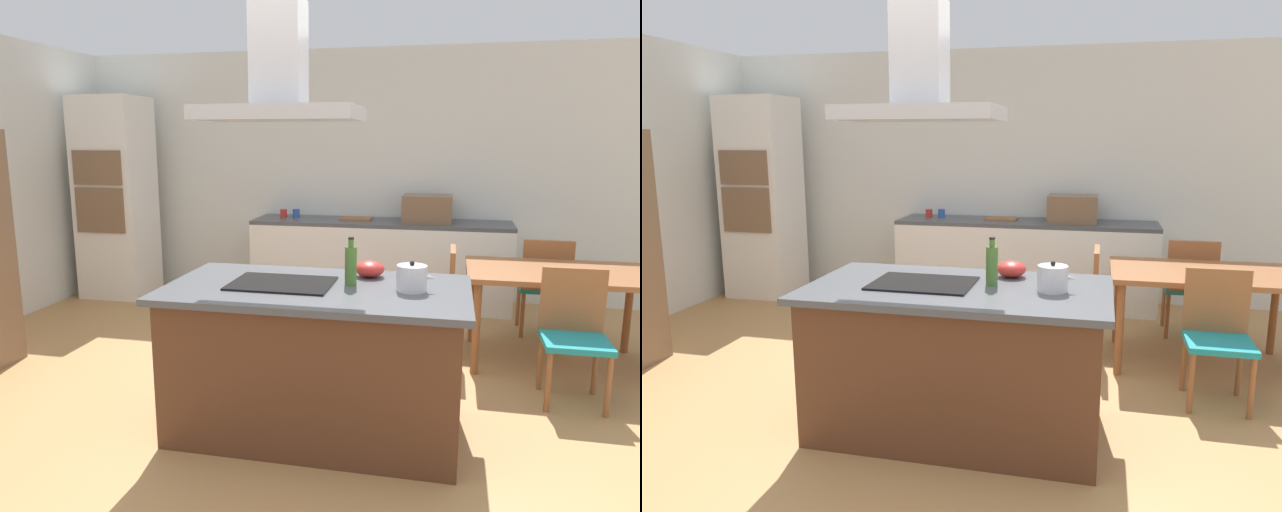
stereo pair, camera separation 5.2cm
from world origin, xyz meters
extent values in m
plane|color=tan|center=(0.00, 1.50, 0.00)|extent=(16.00, 16.00, 0.00)
cube|color=silver|center=(0.00, 3.25, 1.35)|extent=(7.20, 0.10, 2.70)
cube|color=#59331E|center=(0.00, 0.00, 0.43)|extent=(1.67, 0.89, 0.86)
cube|color=#4C4F54|center=(0.00, 0.00, 0.88)|extent=(1.77, 0.99, 0.04)
cube|color=black|center=(-0.21, 0.00, 0.91)|extent=(0.60, 0.44, 0.01)
cylinder|color=silver|center=(0.55, 0.01, 0.97)|extent=(0.17, 0.17, 0.15)
sphere|color=black|center=(0.55, 0.01, 1.06)|extent=(0.03, 0.03, 0.03)
cone|color=silver|center=(0.66, 0.01, 0.98)|extent=(0.06, 0.03, 0.04)
cylinder|color=#47722D|center=(0.19, 0.07, 1.01)|extent=(0.07, 0.07, 0.23)
cylinder|color=#47722D|center=(0.19, 0.07, 1.15)|extent=(0.03, 0.03, 0.05)
cylinder|color=black|center=(0.19, 0.07, 1.18)|extent=(0.04, 0.04, 0.01)
ellipsoid|color=red|center=(0.27, 0.31, 0.95)|extent=(0.18, 0.18, 0.10)
cube|color=white|center=(0.03, 2.88, 0.43)|extent=(2.70, 0.62, 0.86)
cube|color=#4C4F54|center=(0.03, 2.88, 0.88)|extent=(2.70, 0.62, 0.04)
cube|color=brown|center=(0.51, 2.88, 1.04)|extent=(0.50, 0.38, 0.28)
cylinder|color=red|center=(-1.04, 2.91, 0.95)|extent=(0.08, 0.08, 0.09)
cylinder|color=#2D56B2|center=(-0.91, 2.96, 0.95)|extent=(0.08, 0.08, 0.09)
cube|color=#995B33|center=(-0.24, 2.93, 0.91)|extent=(0.34, 0.24, 0.02)
cube|color=white|center=(-2.90, 2.65, 1.10)|extent=(0.70, 0.64, 2.20)
cube|color=brown|center=(-2.90, 2.32, 1.45)|extent=(0.56, 0.02, 0.36)
cube|color=brown|center=(-2.90, 2.32, 1.00)|extent=(0.56, 0.02, 0.48)
cube|color=#995B33|center=(1.59, 1.47, 0.73)|extent=(1.40, 0.90, 0.04)
cylinder|color=#995B33|center=(0.97, 1.10, 0.35)|extent=(0.06, 0.06, 0.71)
cylinder|color=#995B33|center=(0.97, 1.84, 0.35)|extent=(0.06, 0.06, 0.71)
cylinder|color=#995B33|center=(2.21, 1.84, 0.35)|extent=(0.06, 0.06, 0.71)
cube|color=teal|center=(0.59, 1.47, 0.43)|extent=(0.42, 0.42, 0.04)
cube|color=#995B33|center=(0.78, 1.47, 0.67)|extent=(0.04, 0.42, 0.44)
cylinder|color=#995B33|center=(0.41, 1.29, 0.21)|extent=(0.04, 0.04, 0.41)
cylinder|color=#995B33|center=(0.41, 1.65, 0.21)|extent=(0.04, 0.04, 0.41)
cylinder|color=#995B33|center=(0.77, 1.29, 0.21)|extent=(0.04, 0.04, 0.41)
cylinder|color=#995B33|center=(0.77, 1.65, 0.21)|extent=(0.04, 0.04, 0.41)
cube|color=teal|center=(1.59, 2.22, 0.43)|extent=(0.42, 0.42, 0.04)
cube|color=#995B33|center=(1.59, 2.03, 0.67)|extent=(0.42, 0.04, 0.44)
cylinder|color=#995B33|center=(1.41, 2.40, 0.21)|extent=(0.04, 0.04, 0.41)
cylinder|color=#995B33|center=(1.77, 2.40, 0.21)|extent=(0.04, 0.04, 0.41)
cylinder|color=#995B33|center=(1.41, 2.04, 0.21)|extent=(0.04, 0.04, 0.41)
cylinder|color=#995B33|center=(1.77, 2.04, 0.21)|extent=(0.04, 0.04, 0.41)
cube|color=teal|center=(1.59, 0.72, 0.43)|extent=(0.42, 0.42, 0.04)
cube|color=#995B33|center=(1.59, 0.91, 0.67)|extent=(0.42, 0.04, 0.44)
cylinder|color=#995B33|center=(1.77, 0.54, 0.21)|extent=(0.04, 0.04, 0.41)
cylinder|color=#995B33|center=(1.41, 0.54, 0.21)|extent=(0.04, 0.04, 0.41)
cylinder|color=#995B33|center=(1.77, 0.90, 0.21)|extent=(0.04, 0.04, 0.41)
cylinder|color=#995B33|center=(1.41, 0.90, 0.21)|extent=(0.04, 0.04, 0.41)
cube|color=#ADADB2|center=(-0.21, 0.00, 1.89)|extent=(0.90, 0.55, 0.08)
cube|color=#ADADB2|center=(-0.21, 0.00, 2.28)|extent=(0.28, 0.24, 0.70)
camera|label=1|loc=(0.75, -3.27, 1.75)|focal=33.08mm
camera|label=2|loc=(0.80, -3.26, 1.75)|focal=33.08mm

